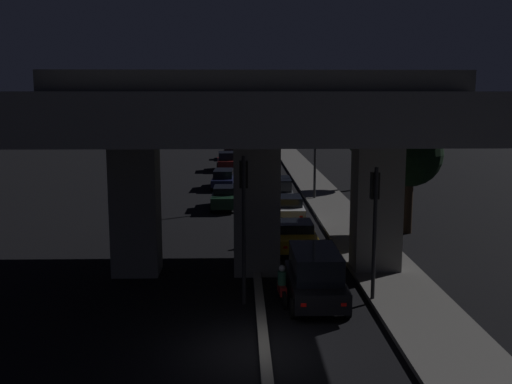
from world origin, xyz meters
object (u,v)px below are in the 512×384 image
Objects in this scene: car_black_lead at (315,276)px; car_white_third at (287,208)px; street_lamp at (311,129)px; traffic_light_right_of_median at (375,211)px; traffic_light_left_of_median at (244,204)px; car_dark_blue_second_oncoming at (224,178)px; car_dark_green_lead_oncoming at (225,197)px; car_black_fourth_oncoming at (231,153)px; car_dark_red_third_oncoming at (227,161)px; motorcycle_red_filtering_near at (282,287)px; car_grey_fourth at (278,190)px; car_taxi_yellow_second at (295,234)px; pedestrian_on_sidewalk at (397,246)px; motorcycle_blue_filtering_mid at (266,232)px.

car_white_third is (0.10, 14.02, -0.22)m from car_black_lead.
car_white_third is (-2.23, -7.37, -4.26)m from street_lamp.
traffic_light_right_of_median is at bearing -171.40° from car_white_third.
traffic_light_left_of_median is 1.26× the size of car_white_third.
street_lamp is 1.84× the size of car_dark_blue_second_oncoming.
car_dark_green_lead_oncoming is 1.03× the size of car_black_fourth_oncoming.
traffic_light_right_of_median is at bearing 6.46° from car_dark_red_third_oncoming.
traffic_light_left_of_median is 3.32m from motorcycle_red_filtering_near.
car_grey_fourth is 8.06m from car_dark_blue_second_oncoming.
traffic_light_left_of_median reaches higher than traffic_light_right_of_median.
traffic_light_right_of_median is 1.16× the size of car_white_third.
traffic_light_left_of_median is 1.28× the size of car_black_fourth_oncoming.
car_grey_fourth is at bearing 5.15° from car_black_fourth_oncoming.
street_lamp is (0.24, 21.31, 1.70)m from traffic_light_right_of_median.
car_dark_green_lead_oncoming is 0.91× the size of car_dark_blue_second_oncoming.
car_black_lead is 18.81m from car_dark_green_lead_oncoming.
motorcycle_red_filtering_near is at bearing 1.68° from car_dark_red_third_oncoming.
car_grey_fourth is 0.92× the size of car_dark_red_third_oncoming.
car_grey_fourth reaches higher than car_taxi_yellow_second.
car_taxi_yellow_second is 1.12× the size of car_black_fourth_oncoming.
car_dark_red_third_oncoming is at bearing -178.31° from car_dark_green_lead_oncoming.
traffic_light_left_of_median is 3.20× the size of pedestrian_on_sidewalk.
car_grey_fourth is 0.96× the size of car_dark_green_lead_oncoming.
car_black_lead is (-2.32, -21.39, -4.04)m from street_lamp.
car_dark_red_third_oncoming is (-4.01, 38.86, -0.10)m from car_black_lead.
traffic_light_right_of_median is at bearing -173.33° from car_grey_fourth.
street_lamp is (4.88, 21.31, 1.43)m from traffic_light_left_of_median.
traffic_light_right_of_median reaches higher than car_white_third.
street_lamp reaches higher than pedestrian_on_sidewalk.
traffic_light_left_of_median is at bearing 5.33° from car_dark_blue_second_oncoming.
car_dark_blue_second_oncoming is 11.58m from car_dark_red_third_oncoming.
car_dark_red_third_oncoming is at bearing 98.92° from traffic_light_right_of_median.
car_black_lead is 1.04× the size of car_grey_fourth.
street_lamp is 22.13m from motorcycle_red_filtering_near.
pedestrian_on_sidewalk is (5.47, -4.36, 0.37)m from motorcycle_blue_filtering_mid.
car_dark_green_lead_oncoming is at bearing 117.38° from car_grey_fourth.
car_black_lead is at bearing -179.78° from car_taxi_yellow_second.
street_lamp reaches higher than car_black_lead.
car_black_fourth_oncoming is at bearing 6.61° from car_white_third.
car_dark_red_third_oncoming is (-6.08, 38.78, -2.44)m from traffic_light_right_of_median.
car_black_fourth_oncoming is 41.03m from motorcycle_blue_filtering_mid.
street_lamp is 29.19m from car_black_fourth_oncoming.
street_lamp is 4.90m from car_grey_fourth.
car_dark_green_lead_oncoming is (-5.77, 18.36, -2.62)m from traffic_light_right_of_median.
motorcycle_red_filtering_near is 6.81m from pedestrian_on_sidewalk.
traffic_light_left_of_median is at bearing 161.52° from car_taxi_yellow_second.
motorcycle_blue_filtering_mid reaches higher than car_black_fourth_oncoming.
traffic_light_right_of_median is 2.96× the size of pedestrian_on_sidewalk.
car_black_fourth_oncoming is (-5.80, 49.53, -2.64)m from traffic_light_right_of_median.
traffic_light_left_of_median is 3.65m from car_black_lead.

